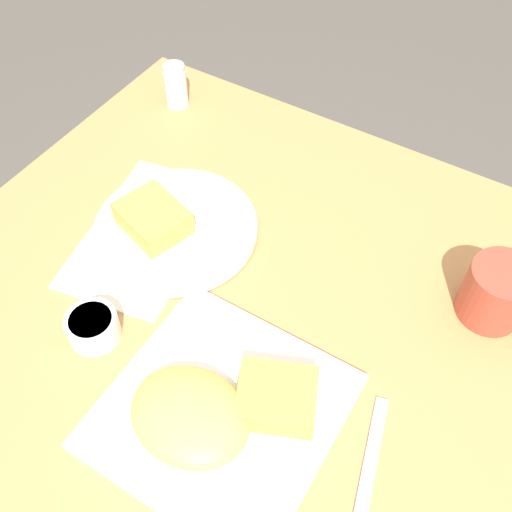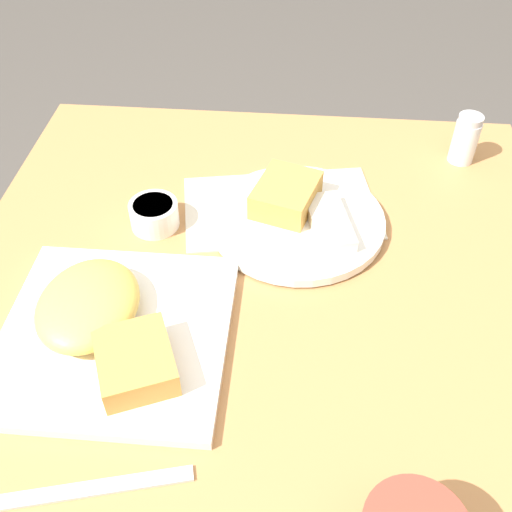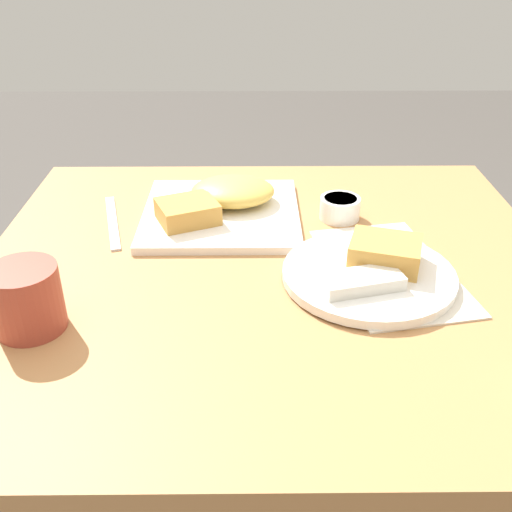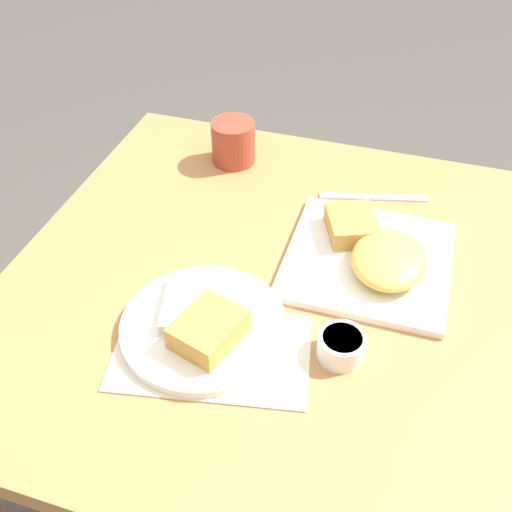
{
  "view_description": "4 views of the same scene",
  "coord_description": "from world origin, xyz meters",
  "px_view_note": "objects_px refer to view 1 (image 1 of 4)",
  "views": [
    {
      "loc": [
        0.29,
        -0.42,
        1.48
      ],
      "look_at": [
        0.01,
        0.03,
        0.82
      ],
      "focal_mm": 42.0,
      "sensor_mm": 36.0,
      "label": 1
    },
    {
      "loc": [
        0.53,
        0.04,
        1.36
      ],
      "look_at": [
        -0.04,
        -0.01,
        0.8
      ],
      "focal_mm": 42.0,
      "sensor_mm": 36.0,
      "label": 2
    },
    {
      "loc": [
        0.03,
        0.8,
        1.25
      ],
      "look_at": [
        0.02,
        0.01,
        0.79
      ],
      "focal_mm": 42.0,
      "sensor_mm": 36.0,
      "label": 3
    },
    {
      "loc": [
        -0.7,
        -0.22,
        1.47
      ],
      "look_at": [
        -0.0,
        0.0,
        0.81
      ],
      "focal_mm": 42.0,
      "sensor_mm": 36.0,
      "label": 4
    }
  ],
  "objects_px": {
    "plate_oval_far": "(173,224)",
    "coffee_mug": "(496,292)",
    "salt_shaker": "(176,88)",
    "butter_knife": "(367,479)",
    "sauce_ramekin": "(93,327)",
    "plate_square_near": "(217,411)"
  },
  "relations": [
    {
      "from": "sauce_ramekin",
      "to": "plate_oval_far",
      "type": "bearing_deg",
      "value": 95.58
    },
    {
      "from": "sauce_ramekin",
      "to": "coffee_mug",
      "type": "height_order",
      "value": "coffee_mug"
    },
    {
      "from": "plate_oval_far",
      "to": "butter_knife",
      "type": "height_order",
      "value": "plate_oval_far"
    },
    {
      "from": "sauce_ramekin",
      "to": "plate_square_near",
      "type": "bearing_deg",
      "value": -3.56
    },
    {
      "from": "sauce_ramekin",
      "to": "salt_shaker",
      "type": "height_order",
      "value": "salt_shaker"
    },
    {
      "from": "butter_knife",
      "to": "coffee_mug",
      "type": "height_order",
      "value": "coffee_mug"
    },
    {
      "from": "sauce_ramekin",
      "to": "butter_knife",
      "type": "distance_m",
      "value": 0.41
    },
    {
      "from": "sauce_ramekin",
      "to": "salt_shaker",
      "type": "distance_m",
      "value": 0.52
    },
    {
      "from": "plate_square_near",
      "to": "sauce_ramekin",
      "type": "xyz_separation_m",
      "value": [
        -0.21,
        0.01,
        -0.0
      ]
    },
    {
      "from": "plate_square_near",
      "to": "salt_shaker",
      "type": "distance_m",
      "value": 0.65
    },
    {
      "from": "plate_square_near",
      "to": "coffee_mug",
      "type": "xyz_separation_m",
      "value": [
        0.24,
        0.34,
        0.02
      ]
    },
    {
      "from": "sauce_ramekin",
      "to": "coffee_mug",
      "type": "bearing_deg",
      "value": 35.59
    },
    {
      "from": "sauce_ramekin",
      "to": "butter_knife",
      "type": "xyz_separation_m",
      "value": [
        0.4,
        0.02,
        -0.02
      ]
    },
    {
      "from": "plate_oval_far",
      "to": "coffee_mug",
      "type": "xyz_separation_m",
      "value": [
        0.47,
        0.11,
        0.03
      ]
    },
    {
      "from": "plate_oval_far",
      "to": "coffee_mug",
      "type": "bearing_deg",
      "value": 13.45
    },
    {
      "from": "salt_shaker",
      "to": "plate_oval_far",
      "type": "bearing_deg",
      "value": -55.05
    },
    {
      "from": "plate_oval_far",
      "to": "plate_square_near",
      "type": "bearing_deg",
      "value": -43.74
    },
    {
      "from": "plate_oval_far",
      "to": "coffee_mug",
      "type": "height_order",
      "value": "coffee_mug"
    },
    {
      "from": "plate_square_near",
      "to": "coffee_mug",
      "type": "distance_m",
      "value": 0.41
    },
    {
      "from": "plate_square_near",
      "to": "salt_shaker",
      "type": "height_order",
      "value": "salt_shaker"
    },
    {
      "from": "coffee_mug",
      "to": "plate_square_near",
      "type": "bearing_deg",
      "value": -125.33
    },
    {
      "from": "plate_square_near",
      "to": "sauce_ramekin",
      "type": "bearing_deg",
      "value": 176.44
    }
  ]
}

